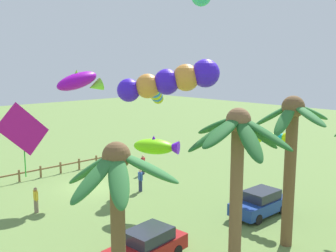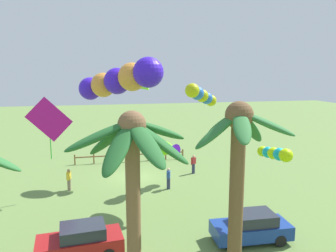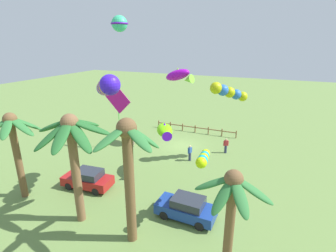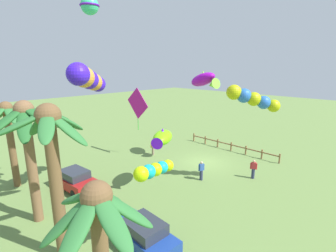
{
  "view_description": "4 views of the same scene",
  "coord_description": "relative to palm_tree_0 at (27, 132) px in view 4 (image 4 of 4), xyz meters",
  "views": [
    {
      "loc": [
        14.16,
        23.65,
        8.95
      ],
      "look_at": [
        -1.61,
        6.6,
        5.15
      ],
      "focal_mm": 40.95,
      "sensor_mm": 36.0,
      "label": 1
    },
    {
      "loc": [
        2.73,
        25.75,
        8.55
      ],
      "look_at": [
        -1.5,
        5.78,
        5.13
      ],
      "focal_mm": 35.14,
      "sensor_mm": 36.0,
      "label": 2
    },
    {
      "loc": [
        -9.19,
        24.92,
        11.13
      ],
      "look_at": [
        -1.1,
        6.29,
        4.37
      ],
      "focal_mm": 27.4,
      "sensor_mm": 36.0,
      "label": 3
    },
    {
      "loc": [
        -13.06,
        18.21,
        8.94
      ],
      "look_at": [
        -1.52,
        6.47,
        4.95
      ],
      "focal_mm": 26.48,
      "sensor_mm": 36.0,
      "label": 4
    }
  ],
  "objects": [
    {
      "name": "kite_tube_3",
      "position": [
        -7.25,
        -2.76,
        -0.89
      ],
      "size": [
        0.83,
        2.39,
        0.82
      ],
      "color": "#BFED0C"
    },
    {
      "name": "kite_ball_5",
      "position": [
        -1.46,
        -3.48,
        6.66
      ],
      "size": [
        1.5,
        1.5,
        0.97
      ],
      "color": "#37C588"
    },
    {
      "name": "kite_tube_2",
      "position": [
        0.09,
        -3.87,
        2.69
      ],
      "size": [
        3.75,
        3.86,
        2.03
      ],
      "color": "#3A18D9"
    },
    {
      "name": "palm_tree_1",
      "position": [
        5.73,
        -0.4,
        -0.61
      ],
      "size": [
        3.92,
        3.64,
        6.52
      ],
      "color": "brown",
      "rests_on": "ground"
    },
    {
      "name": "palm_tree_3",
      "position": [
        -3.97,
        0.19,
        -0.14
      ],
      "size": [
        3.85,
        3.96,
        7.46
      ],
      "color": "brown",
      "rests_on": "ground"
    },
    {
      "name": "rail_fence",
      "position": [
        -1.67,
        -19.07,
        -4.88
      ],
      "size": [
        10.4,
        0.12,
        0.95
      ],
      "color": "brown",
      "rests_on": "ground"
    },
    {
      "name": "palm_tree_2",
      "position": [
        -9.61,
        1.26,
        -0.9
      ],
      "size": [
        3.28,
        2.82,
        6.25
      ],
      "color": "brown",
      "rests_on": "ground"
    },
    {
      "name": "palm_tree_0",
      "position": [
        0.0,
        0.0,
        0.0
      ],
      "size": [
        4.74,
        4.66,
        7.19
      ],
      "color": "brown",
      "rests_on": "ground"
    },
    {
      "name": "spectator_0",
      "position": [
        -6.52,
        -14.28,
        -4.64
      ],
      "size": [
        0.5,
        0.38,
        1.59
      ],
      "color": "#2D3351",
      "rests_on": "ground"
    },
    {
      "name": "spectator_2",
      "position": [
        -3.68,
        -11.08,
        -4.64
      ],
      "size": [
        0.34,
        0.52,
        1.59
      ],
      "color": "#2D3351",
      "rests_on": "ground"
    },
    {
      "name": "kite_fish_0",
      "position": [
        -1.13,
        -14.53,
        2.26
      ],
      "size": [
        3.63,
        2.14,
        1.89
      ],
      "color": "#9B0CB8"
    },
    {
      "name": "kite_tube_4",
      "position": [
        -6.59,
        -12.77,
        1.26
      ],
      "size": [
        3.13,
        2.88,
        1.94
      ],
      "color": "#B3BD0F"
    },
    {
      "name": "spectator_1",
      "position": [
        3.42,
        -12.29,
        -4.64
      ],
      "size": [
        0.31,
        0.54,
        1.59
      ],
      "color": "gray",
      "rests_on": "ground"
    },
    {
      "name": "ground_plane",
      "position": [
        -1.61,
        -14.3,
        -5.46
      ],
      "size": [
        120.0,
        120.0,
        0.0
      ],
      "primitive_type": "plane",
      "color": "olive"
    },
    {
      "name": "kite_fish_6",
      "position": [
        -2.45,
        -7.92,
        -1.51
      ],
      "size": [
        2.44,
        2.98,
        1.17
      ],
      "color": "#77EC10"
    },
    {
      "name": "parked_car_1",
      "position": [
        2.17,
        -3.27,
        -4.7
      ],
      "size": [
        4.05,
        2.08,
        1.51
      ],
      "color": "#A51919",
      "rests_on": "ground"
    },
    {
      "name": "parked_car_0",
      "position": [
        -6.24,
        -2.9,
        -4.7
      ],
      "size": [
        3.95,
        1.83,
        1.51
      ],
      "color": "navy",
      "rests_on": "ground"
    },
    {
      "name": "kite_diamond_1",
      "position": [
        4.37,
        -11.2,
        -0.12
      ],
      "size": [
        3.02,
        0.41,
        4.19
      ],
      "color": "#B71581"
    }
  ]
}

